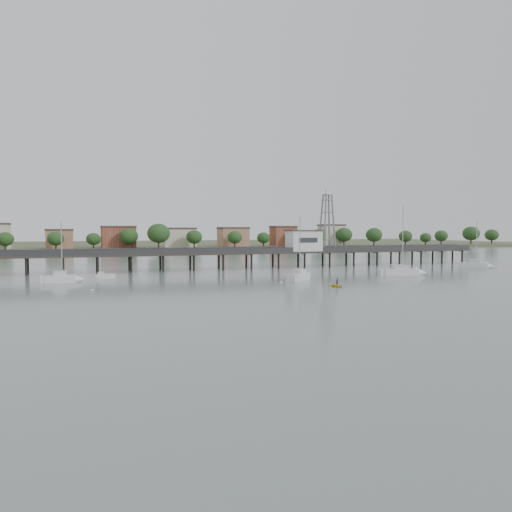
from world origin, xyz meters
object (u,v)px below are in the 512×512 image
at_px(lattice_tower, 327,223).
at_px(sailboat_d, 407,272).
at_px(sailboat_c, 301,276).
at_px(yellow_dinghy, 337,287).
at_px(sailboat_e, 479,265).
at_px(pier, 207,254).
at_px(white_tender, 105,276).
at_px(sailboat_b, 66,279).

relative_size(lattice_tower, sailboat_d, 1.02).
xyz_separation_m(lattice_tower, sailboat_c, (-20.63, -28.61, -10.45)).
height_order(sailboat_c, sailboat_d, sailboat_d).
bearing_deg(lattice_tower, yellow_dinghy, -116.06).
height_order(sailboat_e, yellow_dinghy, sailboat_e).
distance_m(sailboat_c, sailboat_d, 24.61).
distance_m(pier, white_tender, 27.51).
xyz_separation_m(sailboat_e, yellow_dinghy, (-52.75, -23.84, -0.65)).
relative_size(sailboat_c, sailboat_e, 0.97).
relative_size(sailboat_e, yellow_dinghy, 4.77).
bearing_deg(yellow_dinghy, lattice_tower, 56.94).
bearing_deg(sailboat_c, white_tender, 116.88).
relative_size(lattice_tower, yellow_dinghy, 5.86).
bearing_deg(pier, sailboat_e, -15.36).
height_order(pier, lattice_tower, lattice_tower).
xyz_separation_m(sailboat_b, yellow_dinghy, (41.71, -22.64, -0.65)).
distance_m(sailboat_c, sailboat_e, 54.26).
height_order(sailboat_d, white_tender, sailboat_d).
bearing_deg(pier, sailboat_c, -69.20).
height_order(sailboat_d, sailboat_e, sailboat_d).
height_order(sailboat_e, white_tender, sailboat_e).
height_order(lattice_tower, sailboat_d, lattice_tower).
bearing_deg(white_tender, sailboat_e, 0.26).
distance_m(sailboat_d, sailboat_e, 30.22).
xyz_separation_m(pier, sailboat_c, (10.87, -28.61, -3.15)).
distance_m(lattice_tower, sailboat_b, 65.59).
height_order(lattice_tower, sailboat_e, lattice_tower).
height_order(sailboat_b, sailboat_c, sailboat_c).
bearing_deg(sailboat_d, yellow_dinghy, -134.87).
bearing_deg(sailboat_e, pier, -154.47).
bearing_deg(pier, white_tender, -149.59).
xyz_separation_m(sailboat_d, yellow_dinghy, (-24.21, -13.91, -0.63)).
bearing_deg(sailboat_c, lattice_tower, 14.33).
relative_size(sailboat_b, white_tender, 3.05).
distance_m(sailboat_b, white_tender, 8.52).
relative_size(lattice_tower, sailboat_e, 1.23).
bearing_deg(lattice_tower, sailboat_b, -163.14).
relative_size(sailboat_b, sailboat_d, 0.74).
xyz_separation_m(sailboat_b, sailboat_d, (65.92, -8.73, -0.02)).
height_order(pier, sailboat_b, sailboat_b).
bearing_deg(white_tender, pier, 33.13).
xyz_separation_m(sailboat_b, sailboat_e, (94.46, 1.20, -0.01)).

